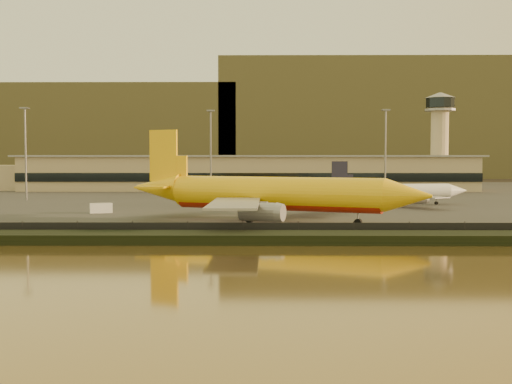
% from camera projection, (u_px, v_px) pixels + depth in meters
% --- Properties ---
extents(ground, '(900.00, 900.00, 0.00)m').
position_uv_depth(ground, '(233.00, 229.00, 105.66)').
color(ground, black).
rests_on(ground, ground).
extents(embankment, '(320.00, 7.00, 1.40)m').
position_uv_depth(embankment, '(228.00, 238.00, 88.65)').
color(embankment, black).
rests_on(embankment, ground).
extents(tarmac, '(320.00, 220.00, 0.20)m').
position_uv_depth(tarmac, '(247.00, 195.00, 200.52)').
color(tarmac, '#2D2D2D').
rests_on(tarmac, ground).
extents(perimeter_fence, '(300.00, 0.05, 2.20)m').
position_uv_depth(perimeter_fence, '(229.00, 230.00, 92.61)').
color(perimeter_fence, black).
rests_on(perimeter_fence, tarmac).
extents(terminal_building, '(202.00, 25.00, 12.60)m').
position_uv_depth(terminal_building, '(208.00, 173.00, 230.83)').
color(terminal_building, tan).
rests_on(terminal_building, tarmac).
extents(control_tower, '(11.20, 11.20, 35.50)m').
position_uv_depth(control_tower, '(440.00, 131.00, 234.72)').
color(control_tower, tan).
rests_on(control_tower, tarmac).
extents(apron_light_masts, '(152.20, 12.20, 25.40)m').
position_uv_depth(apron_light_masts, '(298.00, 144.00, 179.60)').
color(apron_light_masts, slate).
rests_on(apron_light_masts, tarmac).
extents(distant_hills, '(470.00, 160.00, 70.00)m').
position_uv_depth(distant_hills, '(225.00, 130.00, 443.72)').
color(distant_hills, brown).
rests_on(distant_hills, ground).
extents(dhl_cargo_jet, '(54.25, 51.35, 16.95)m').
position_uv_depth(dhl_cargo_jet, '(271.00, 194.00, 114.78)').
color(dhl_cargo_jet, yellow).
rests_on(dhl_cargo_jet, tarmac).
extents(white_narrowbody_jet, '(37.31, 35.83, 10.79)m').
position_uv_depth(white_narrowbody_jet, '(397.00, 192.00, 157.08)').
color(white_narrowbody_jet, white).
rests_on(white_narrowbody_jet, tarmac).
extents(gse_vehicle_yellow, '(4.05, 2.83, 1.67)m').
position_uv_depth(gse_vehicle_yellow, '(269.00, 210.00, 132.15)').
color(gse_vehicle_yellow, yellow).
rests_on(gse_vehicle_yellow, tarmac).
extents(gse_vehicle_white, '(4.99, 3.44, 2.06)m').
position_uv_depth(gse_vehicle_white, '(101.00, 208.00, 134.82)').
color(gse_vehicle_white, white).
rests_on(gse_vehicle_white, tarmac).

